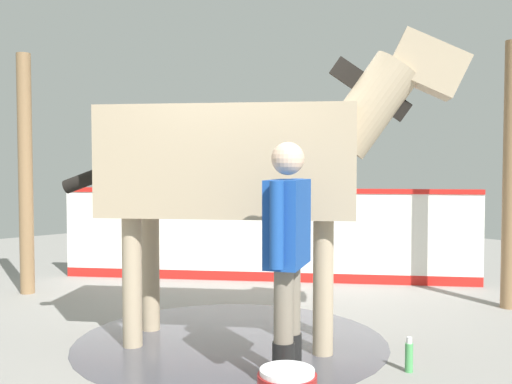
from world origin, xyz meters
TOP-DOWN VIEW (x-y plane):
  - ground_plane at (0.00, 0.00)m, footprint 16.00×16.00m
  - wet_patch at (-0.16, -0.29)m, footprint 2.64×2.64m
  - barrier_wall at (1.83, 1.37)m, footprint 3.47×4.14m
  - roof_post_near at (2.71, -1.36)m, footprint 0.16×0.16m
  - roof_post_far at (-0.69, 2.73)m, footprint 0.16×0.16m
  - horse at (-0.08, -0.38)m, footprint 2.32×2.73m
  - handler at (-0.52, -1.31)m, footprint 0.59×0.43m
  - bottle_spray at (0.31, -1.72)m, footprint 0.06×0.06m

SIDE VIEW (x-z plane):
  - ground_plane at x=0.00m, z-range -0.02..0.00m
  - wet_patch at x=-0.16m, z-range 0.00..0.00m
  - bottle_spray at x=0.31m, z-range -0.01..0.24m
  - barrier_wall at x=1.83m, z-range -0.04..1.14m
  - handler at x=-0.52m, z-range 0.12..1.77m
  - roof_post_near at x=2.71m, z-range 0.00..2.75m
  - roof_post_far at x=-0.69m, z-range 0.00..2.75m
  - horse at x=-0.08m, z-range 0.23..2.80m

